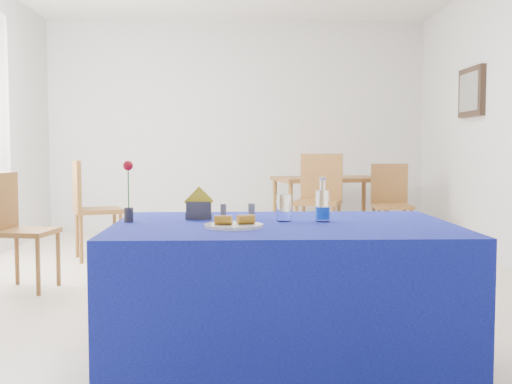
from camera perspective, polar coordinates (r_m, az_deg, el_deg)
floor at (r=5.25m, az=-1.60°, el=-8.32°), size 7.00×7.00×0.00m
room_shell at (r=5.17m, az=-1.64°, el=10.99°), size 7.00×7.00×7.00m
picture_frame at (r=7.20m, az=18.61°, el=8.42°), size 0.06×0.64×0.52m
picture_art at (r=7.19m, az=18.42°, el=8.43°), size 0.02×0.52×0.40m
plate at (r=2.88m, az=-1.99°, el=-3.02°), size 0.27×0.27×0.01m
drinking_glass at (r=3.12m, az=2.50°, el=-1.42°), size 0.07×0.07×0.13m
salt_shaker at (r=3.15m, az=-0.40°, el=-1.78°), size 0.03×0.03×0.08m
pepper_shaker at (r=3.12m, az=-2.92°, el=-1.84°), size 0.03×0.03×0.08m
blue_table at (r=3.11m, az=2.43°, el=-9.76°), size 1.60×1.10×0.76m
water_bottle at (r=3.13m, az=5.93°, el=-1.32°), size 0.07×0.07×0.21m
napkin_holder at (r=3.21m, az=-5.11°, el=-1.57°), size 0.15×0.06×0.17m
rose_vase at (r=3.13m, az=-11.28°, el=-0.06°), size 0.05×0.05×0.30m
oak_table at (r=7.91m, az=6.54°, el=0.77°), size 1.43×1.07×0.76m
chair_bg_left at (r=7.11m, az=5.67°, el=-0.16°), size 0.59×0.59×1.05m
chair_bg_right at (r=7.39m, az=11.89°, el=-0.59°), size 0.44×0.44×0.93m
chair_win_a at (r=5.36m, az=-20.57°, el=-2.54°), size 0.47×0.47×0.92m
chair_win_b at (r=6.57m, az=-14.65°, el=-0.91°), size 0.57×0.57×0.99m
banana_pieces at (r=2.87m, az=-1.89°, el=-2.47°), size 0.19×0.08×0.04m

